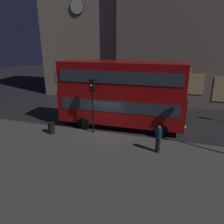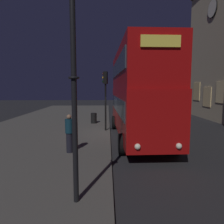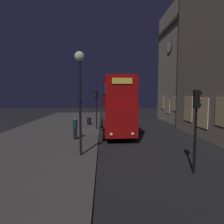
% 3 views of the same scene
% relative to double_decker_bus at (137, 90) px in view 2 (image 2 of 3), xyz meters
% --- Properties ---
extents(ground_plane, '(80.00, 80.00, 0.00)m').
position_rel_double_decker_bus_xyz_m(ground_plane, '(-0.84, -1.28, -3.00)').
color(ground_plane, '#232326').
extents(sidewalk_slab, '(44.00, 9.70, 0.12)m').
position_rel_double_decker_bus_xyz_m(sidewalk_slab, '(-0.84, -6.54, -2.94)').
color(sidewalk_slab, '#4C4944').
rests_on(sidewalk_slab, ground).
extents(double_decker_bus, '(10.25, 3.07, 5.40)m').
position_rel_double_decker_bus_xyz_m(double_decker_bus, '(0.00, 0.00, 0.00)').
color(double_decker_bus, '#9E0C0C').
rests_on(double_decker_bus, ground).
extents(traffic_light_near_kerb, '(0.37, 0.39, 4.16)m').
position_rel_double_decker_bus_xyz_m(traffic_light_near_kerb, '(-1.66, -2.02, 0.11)').
color(traffic_light_near_kerb, black).
rests_on(traffic_light_near_kerb, sidewalk_slab).
extents(street_lamp, '(0.59, 0.59, 6.27)m').
position_rel_double_decker_bus_xyz_m(street_lamp, '(7.66, -2.69, 1.98)').
color(street_lamp, black).
rests_on(street_lamp, sidewalk_slab).
extents(pedestrian, '(0.38, 0.38, 1.80)m').
position_rel_double_decker_bus_xyz_m(pedestrian, '(3.41, -3.64, -1.95)').
color(pedestrian, black).
rests_on(pedestrian, sidewalk_slab).
extents(litter_bin, '(0.50, 0.50, 0.88)m').
position_rel_double_decker_bus_xyz_m(litter_bin, '(-4.69, -3.05, -2.44)').
color(litter_bin, black).
rests_on(litter_bin, sidewalk_slab).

